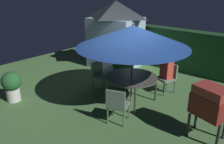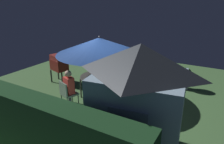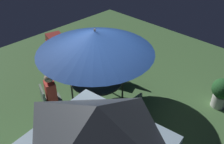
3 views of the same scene
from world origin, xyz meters
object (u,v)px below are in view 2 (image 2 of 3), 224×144
at_px(chair_near_shed, 67,93).
at_px(potted_plant_by_shed, 185,77).
at_px(patio_table, 100,78).
at_px(chair_toward_hedge, 106,72).
at_px(potted_plant_by_grill, 113,104).
at_px(garden_shed, 138,102).
at_px(person_in_red, 69,84).
at_px(chair_far_side, 131,89).
at_px(patio_umbrella, 99,46).
at_px(bbq_grill, 59,63).

xyz_separation_m(chair_near_shed, potted_plant_by_shed, (-3.00, -3.44, -0.02)).
distance_m(patio_table, chair_toward_hedge, 1.19).
distance_m(potted_plant_by_shed, potted_plant_by_grill, 3.59).
height_order(chair_near_shed, chair_toward_hedge, same).
relative_size(garden_shed, potted_plant_by_grill, 2.85).
height_order(chair_toward_hedge, person_in_red, person_in_red).
bearing_deg(person_in_red, chair_far_side, -144.89).
height_order(chair_near_shed, person_in_red, person_in_red).
height_order(chair_far_side, chair_toward_hedge, same).
distance_m(garden_shed, person_in_red, 2.99).
xyz_separation_m(chair_far_side, chair_toward_hedge, (1.65, -1.11, 0.00)).
bearing_deg(patio_umbrella, patio_table, -14.04).
xyz_separation_m(chair_far_side, potted_plant_by_grill, (0.02, 1.14, -0.02)).
relative_size(patio_umbrella, bbq_grill, 2.48).
distance_m(bbq_grill, chair_far_side, 3.47).
distance_m(garden_shed, bbq_grill, 5.17).
distance_m(patio_umbrella, chair_far_side, 1.83).
bearing_deg(bbq_grill, patio_table, 173.37).
distance_m(patio_umbrella, person_in_red, 1.66).
bearing_deg(potted_plant_by_shed, patio_table, 40.58).
bearing_deg(chair_far_side, potted_plant_by_shed, -120.92).
bearing_deg(potted_plant_by_shed, chair_far_side, 59.08).
distance_m(patio_umbrella, potted_plant_by_shed, 3.63).
distance_m(chair_far_side, chair_toward_hedge, 1.99).
height_order(potted_plant_by_grill, person_in_red, person_in_red).
relative_size(patio_table, bbq_grill, 1.19).
distance_m(patio_table, chair_far_side, 1.25).
bearing_deg(chair_near_shed, potted_plant_by_shed, -131.11).
distance_m(garden_shed, potted_plant_by_grill, 1.70).
distance_m(chair_toward_hedge, potted_plant_by_shed, 3.16).
height_order(patio_table, chair_near_shed, chair_near_shed).
bearing_deg(patio_umbrella, potted_plant_by_shed, -139.42).
height_order(garden_shed, chair_far_side, garden_shed).
height_order(bbq_grill, potted_plant_by_shed, bbq_grill).
relative_size(patio_umbrella, chair_far_side, 3.30).
relative_size(chair_near_shed, chair_far_side, 1.00).
relative_size(patio_table, chair_near_shed, 1.58).
height_order(bbq_grill, chair_toward_hedge, bbq_grill).
bearing_deg(patio_umbrella, person_in_red, 70.12).
relative_size(chair_toward_hedge, potted_plant_by_grill, 0.99).
distance_m(potted_plant_by_grill, person_in_red, 1.67).
relative_size(potted_plant_by_shed, potted_plant_by_grill, 0.97).
relative_size(garden_shed, patio_table, 1.81).
distance_m(bbq_grill, chair_near_shed, 2.35).
bearing_deg(person_in_red, potted_plant_by_grill, -179.09).
height_order(patio_umbrella, bbq_grill, patio_umbrella).
bearing_deg(chair_toward_hedge, chair_far_side, 146.04).
xyz_separation_m(garden_shed, patio_umbrella, (2.37, -2.09, 0.56)).
relative_size(patio_table, person_in_red, 1.13).
xyz_separation_m(potted_plant_by_shed, potted_plant_by_grill, (1.33, 3.34, -0.00)).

